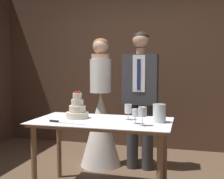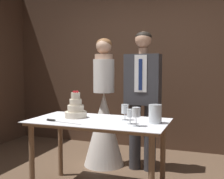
{
  "view_description": "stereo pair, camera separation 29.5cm",
  "coord_description": "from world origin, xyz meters",
  "px_view_note": "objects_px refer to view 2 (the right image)",
  "views": [
    {
      "loc": [
        0.78,
        -2.63,
        1.31
      ],
      "look_at": [
        -0.05,
        0.52,
        1.06
      ],
      "focal_mm": 45.0,
      "sensor_mm": 36.0,
      "label": 1
    },
    {
      "loc": [
        1.06,
        -2.54,
        1.31
      ],
      "look_at": [
        -0.05,
        0.52,
        1.06
      ],
      "focal_mm": 45.0,
      "sensor_mm": 36.0,
      "label": 2
    }
  ],
  "objects_px": {
    "wine_glass_far": "(136,113)",
    "groom": "(143,93)",
    "hurricane_candle": "(155,114)",
    "bride": "(104,119)",
    "cake_knife": "(57,121)",
    "cake_table": "(98,129)",
    "tiered_cake": "(76,109)",
    "wine_glass_near": "(125,109)",
    "wine_glass_middle": "(130,114)"
  },
  "relations": [
    {
      "from": "wine_glass_far",
      "to": "groom",
      "type": "height_order",
      "value": "groom"
    },
    {
      "from": "hurricane_candle",
      "to": "bride",
      "type": "xyz_separation_m",
      "value": [
        -0.85,
        0.78,
        -0.23
      ]
    },
    {
      "from": "cake_knife",
      "to": "hurricane_candle",
      "type": "xyz_separation_m",
      "value": [
        0.94,
        0.27,
        0.08
      ]
    },
    {
      "from": "bride",
      "to": "wine_glass_far",
      "type": "bearing_deg",
      "value": -54.08
    },
    {
      "from": "cake_knife",
      "to": "groom",
      "type": "bearing_deg",
      "value": 68.53
    },
    {
      "from": "cake_table",
      "to": "groom",
      "type": "distance_m",
      "value": 0.92
    },
    {
      "from": "cake_table",
      "to": "bride",
      "type": "height_order",
      "value": "bride"
    },
    {
      "from": "tiered_cake",
      "to": "hurricane_candle",
      "type": "distance_m",
      "value": 0.88
    },
    {
      "from": "cake_table",
      "to": "bride",
      "type": "bearing_deg",
      "value": 107.94
    },
    {
      "from": "wine_glass_far",
      "to": "bride",
      "type": "height_order",
      "value": "bride"
    },
    {
      "from": "tiered_cake",
      "to": "hurricane_candle",
      "type": "height_order",
      "value": "tiered_cake"
    },
    {
      "from": "tiered_cake",
      "to": "groom",
      "type": "bearing_deg",
      "value": 53.81
    },
    {
      "from": "hurricane_candle",
      "to": "bride",
      "type": "bearing_deg",
      "value": 137.39
    },
    {
      "from": "wine_glass_near",
      "to": "wine_glass_middle",
      "type": "xyz_separation_m",
      "value": [
        0.11,
        -0.18,
        -0.01
      ]
    },
    {
      "from": "hurricane_candle",
      "to": "wine_glass_middle",
      "type": "bearing_deg",
      "value": -150.73
    },
    {
      "from": "tiered_cake",
      "to": "bride",
      "type": "xyz_separation_m",
      "value": [
        0.03,
        0.76,
        -0.24
      ]
    },
    {
      "from": "cake_table",
      "to": "wine_glass_middle",
      "type": "xyz_separation_m",
      "value": [
        0.37,
        -0.08,
        0.19
      ]
    },
    {
      "from": "groom",
      "to": "hurricane_candle",
      "type": "bearing_deg",
      "value": -67.97
    },
    {
      "from": "bride",
      "to": "tiered_cake",
      "type": "bearing_deg",
      "value": -91.9
    },
    {
      "from": "cake_knife",
      "to": "wine_glass_near",
      "type": "height_order",
      "value": "wine_glass_near"
    },
    {
      "from": "cake_knife",
      "to": "bride",
      "type": "xyz_separation_m",
      "value": [
        0.09,
        1.05,
        -0.15
      ]
    },
    {
      "from": "bride",
      "to": "hurricane_candle",
      "type": "bearing_deg",
      "value": -42.61
    },
    {
      "from": "wine_glass_near",
      "to": "wine_glass_far",
      "type": "bearing_deg",
      "value": -53.82
    },
    {
      "from": "wine_glass_far",
      "to": "hurricane_candle",
      "type": "bearing_deg",
      "value": 56.08
    },
    {
      "from": "wine_glass_far",
      "to": "wine_glass_near",
      "type": "bearing_deg",
      "value": 126.18
    },
    {
      "from": "cake_knife",
      "to": "bride",
      "type": "bearing_deg",
      "value": 94.41
    },
    {
      "from": "hurricane_candle",
      "to": "cake_knife",
      "type": "bearing_deg",
      "value": -164.14
    },
    {
      "from": "cake_table",
      "to": "cake_knife",
      "type": "xyz_separation_m",
      "value": [
        -0.36,
        -0.22,
        0.1
      ]
    },
    {
      "from": "hurricane_candle",
      "to": "cake_table",
      "type": "bearing_deg",
      "value": -175.86
    },
    {
      "from": "wine_glass_far",
      "to": "bride",
      "type": "bearing_deg",
      "value": 125.92
    },
    {
      "from": "bride",
      "to": "cake_table",
      "type": "bearing_deg",
      "value": -72.06
    },
    {
      "from": "tiered_cake",
      "to": "hurricane_candle",
      "type": "relative_size",
      "value": 1.6
    },
    {
      "from": "cake_table",
      "to": "tiered_cake",
      "type": "relative_size",
      "value": 4.85
    },
    {
      "from": "cake_knife",
      "to": "groom",
      "type": "distance_m",
      "value": 1.24
    },
    {
      "from": "wine_glass_middle",
      "to": "groom",
      "type": "height_order",
      "value": "groom"
    },
    {
      "from": "wine_glass_near",
      "to": "hurricane_candle",
      "type": "height_order",
      "value": "hurricane_candle"
    },
    {
      "from": "groom",
      "to": "bride",
      "type": "bearing_deg",
      "value": 179.94
    },
    {
      "from": "wine_glass_middle",
      "to": "cake_knife",
      "type": "bearing_deg",
      "value": -168.65
    },
    {
      "from": "cake_knife",
      "to": "cake_table",
      "type": "bearing_deg",
      "value": 41.51
    },
    {
      "from": "wine_glass_near",
      "to": "cake_knife",
      "type": "bearing_deg",
      "value": -152.18
    },
    {
      "from": "wine_glass_near",
      "to": "wine_glass_far",
      "type": "xyz_separation_m",
      "value": [
        0.19,
        -0.26,
        0.01
      ]
    },
    {
      "from": "cake_table",
      "to": "wine_glass_far",
      "type": "relative_size",
      "value": 8.03
    },
    {
      "from": "wine_glass_middle",
      "to": "bride",
      "type": "distance_m",
      "value": 1.13
    },
    {
      "from": "tiered_cake",
      "to": "wine_glass_far",
      "type": "relative_size",
      "value": 1.66
    },
    {
      "from": "cake_table",
      "to": "wine_glass_near",
      "type": "height_order",
      "value": "wine_glass_near"
    },
    {
      "from": "wine_glass_middle",
      "to": "bride",
      "type": "bearing_deg",
      "value": 124.98
    },
    {
      "from": "bride",
      "to": "groom",
      "type": "distance_m",
      "value": 0.65
    },
    {
      "from": "wine_glass_far",
      "to": "tiered_cake",
      "type": "bearing_deg",
      "value": 163.39
    },
    {
      "from": "cake_knife",
      "to": "wine_glass_near",
      "type": "xyz_separation_m",
      "value": [
        0.61,
        0.32,
        0.11
      ]
    },
    {
      "from": "wine_glass_near",
      "to": "hurricane_candle",
      "type": "xyz_separation_m",
      "value": [
        0.33,
        -0.06,
        -0.03
      ]
    }
  ]
}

